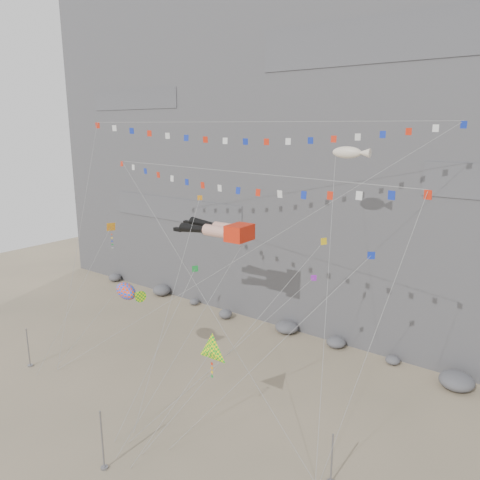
# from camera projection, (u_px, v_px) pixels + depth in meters

# --- Properties ---
(ground) EXTENTS (120.00, 120.00, 0.00)m
(ground) POSITION_uv_depth(u_px,v_px,m) (181.00, 401.00, 39.25)
(ground) COLOR tan
(ground) RESTS_ON ground
(cliff) EXTENTS (80.00, 28.00, 50.00)m
(cliff) POSITION_uv_depth(u_px,v_px,m) (354.00, 106.00, 58.29)
(cliff) COLOR slate
(cliff) RESTS_ON ground
(talus_boulders) EXTENTS (60.00, 3.00, 1.20)m
(talus_boulders) POSITION_uv_depth(u_px,v_px,m) (287.00, 327.00, 52.33)
(talus_boulders) COLOR slate
(talus_boulders) RESTS_ON ground
(anchor_pole_left) EXTENTS (0.12, 0.12, 3.91)m
(anchor_pole_left) POSITION_uv_depth(u_px,v_px,m) (28.00, 348.00, 44.57)
(anchor_pole_left) COLOR gray
(anchor_pole_left) RESTS_ON ground
(anchor_pole_center) EXTENTS (0.12, 0.12, 4.36)m
(anchor_pole_center) POSITION_uv_depth(u_px,v_px,m) (102.00, 440.00, 30.98)
(anchor_pole_center) COLOR gray
(anchor_pole_center) RESTS_ON ground
(anchor_pole_right) EXTENTS (0.12, 0.12, 3.60)m
(anchor_pole_right) POSITION_uv_depth(u_px,v_px,m) (332.00, 459.00, 29.80)
(anchor_pole_right) COLOR gray
(anchor_pole_right) RESTS_ON ground
(legs_kite) EXTENTS (8.11, 16.67, 20.25)m
(legs_kite) POSITION_uv_depth(u_px,v_px,m) (220.00, 230.00, 42.97)
(legs_kite) COLOR red
(legs_kite) RESTS_ON ground
(flag_banner_upper) EXTENTS (31.00, 16.83, 29.51)m
(flag_banner_upper) POSITION_uv_depth(u_px,v_px,m) (256.00, 122.00, 39.90)
(flag_banner_upper) COLOR red
(flag_banner_upper) RESTS_ON ground
(flag_banner_lower) EXTENTS (32.36, 8.99, 23.40)m
(flag_banner_lower) POSITION_uv_depth(u_px,v_px,m) (229.00, 171.00, 37.46)
(flag_banner_lower) COLOR red
(flag_banner_lower) RESTS_ON ground
(harlequin_kite) EXTENTS (4.38, 7.65, 15.40)m
(harlequin_kite) POSITION_uv_depth(u_px,v_px,m) (111.00, 228.00, 43.32)
(harlequin_kite) COLOR red
(harlequin_kite) RESTS_ON ground
(fish_windsock) EXTENTS (9.08, 4.59, 11.23)m
(fish_windsock) POSITION_uv_depth(u_px,v_px,m) (126.00, 291.00, 41.44)
(fish_windsock) COLOR #FF440D
(fish_windsock) RESTS_ON ground
(delta_kite) EXTENTS (3.55, 6.42, 9.43)m
(delta_kite) POSITION_uv_depth(u_px,v_px,m) (211.00, 351.00, 33.34)
(delta_kite) COLOR #FFF80D
(delta_kite) RESTS_ON ground
(blimp_windsock) EXTENTS (6.91, 13.99, 24.78)m
(blimp_windsock) POSITION_uv_depth(u_px,v_px,m) (347.00, 153.00, 37.95)
(blimp_windsock) COLOR #F8E7CC
(blimp_windsock) RESTS_ON ground
(small_kite_a) EXTENTS (4.25, 12.64, 20.42)m
(small_kite_a) POSITION_uv_depth(u_px,v_px,m) (198.00, 204.00, 42.66)
(small_kite_a) COLOR orange
(small_kite_a) RESTS_ON ground
(small_kite_b) EXTENTS (8.60, 13.05, 18.39)m
(small_kite_b) POSITION_uv_depth(u_px,v_px,m) (309.00, 282.00, 36.40)
(small_kite_b) COLOR purple
(small_kite_b) RESTS_ON ground
(small_kite_c) EXTENTS (1.27, 10.41, 14.49)m
(small_kite_c) POSITION_uv_depth(u_px,v_px,m) (194.00, 271.00, 39.51)
(small_kite_c) COLOR green
(small_kite_c) RESTS_ON ground
(small_kite_d) EXTENTS (6.94, 14.84, 20.59)m
(small_kite_d) POSITION_uv_depth(u_px,v_px,m) (321.00, 245.00, 36.90)
(small_kite_d) COLOR yellow
(small_kite_d) RESTS_ON ground
(small_kite_e) EXTENTS (10.74, 10.62, 19.81)m
(small_kite_e) POSITION_uv_depth(u_px,v_px,m) (367.00, 259.00, 31.90)
(small_kite_e) COLOR #132CAE
(small_kite_e) RESTS_ON ground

